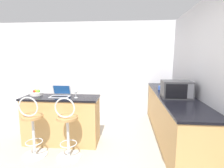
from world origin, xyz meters
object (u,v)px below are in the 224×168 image
Objects in this scene: laptop at (61,94)px; mug_red at (167,83)px; bar_stool_near at (33,128)px; pepper_mill at (165,88)px; fruit_bowl at (36,93)px; mug_blue at (160,88)px; bar_stool_far at (67,130)px; wine_glass_tall at (76,92)px; microwave at (176,89)px.

mug_red is (2.27, 1.51, -0.00)m from laptop.
laptop is (0.28, 0.55, 0.47)m from bar_stool_near.
fruit_bowl is at bearing -168.81° from pepper_mill.
mug_blue is (2.50, 0.79, 0.01)m from fruit_bowl.
fruit_bowl is at bearing 143.83° from bar_stool_far.
bar_stool_far reaches higher than mug_blue.
wine_glass_tall reaches higher than fruit_bowl.
wine_glass_tall is at bearing -14.74° from laptop.
mug_red is (2.56, 2.05, 0.46)m from bar_stool_near.
bar_stool_near is at bearing -69.06° from fruit_bowl.
bar_stool_near is 4.54× the size of fruit_bowl.
bar_stool_far is at bearing -161.00° from microwave.
fruit_bowl is (-0.23, 0.60, 0.45)m from bar_stool_near.
bar_stool_near is 0.78m from fruit_bowl.
fruit_bowl is at bearing -152.39° from mug_red.
mug_blue is at bearing 22.85° from laptop.
fruit_bowl is 2.61m from pepper_mill.
laptop reaches higher than mug_red.
bar_stool_far is at bearing -133.80° from mug_red.
bar_stool_near is 1.00× the size of bar_stool_far.
bar_stool_far is at bearing -140.58° from mug_blue.
microwave is (1.84, 0.63, 0.57)m from bar_stool_far.
wine_glass_tall is 1.56× the size of mug_blue.
mug_red is at bearing 33.55° from laptop.
mug_red is (1.95, 1.59, -0.05)m from wine_glass_tall.
microwave reaches higher than wine_glass_tall.
microwave reaches higher than bar_stool_far.
pepper_mill reaches higher than mug_blue.
fruit_bowl is at bearing 110.94° from bar_stool_near.
microwave is at bearing 2.34° from laptop.
wine_glass_tall is 1.47× the size of mug_red.
fruit_bowl is 2.62m from mug_blue.
microwave is at bearing 5.38° from wine_glass_tall.
bar_stool_near is at bearing 180.00° from bar_stool_far.
mug_blue is (1.68, 1.38, 0.46)m from bar_stool_far.
bar_stool_far is 2.23m from mug_blue.
bar_stool_near reaches higher than mug_blue.
pepper_mill is at bearing 32.38° from bar_stool_far.
laptop is 0.51m from fruit_bowl.
pepper_mill is (2.04, 0.56, 0.05)m from laptop.
microwave is at bearing -95.26° from mug_red.
pepper_mill is (-0.23, -0.95, 0.05)m from mug_red.
pepper_mill is at bearing 20.41° from wine_glass_tall.
microwave is 0.48m from pepper_mill.
wine_glass_tall is 1.84m from pepper_mill.
bar_stool_far is 4.77× the size of pepper_mill.
mug_red is 0.44× the size of fruit_bowl.
bar_stool_far is 10.36× the size of mug_red.
fruit_bowl reaches higher than mug_red.
bar_stool_far is 2.12m from pepper_mill.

